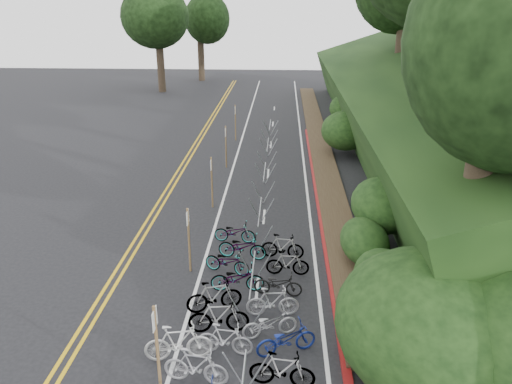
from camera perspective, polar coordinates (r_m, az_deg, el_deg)
ground at (r=14.82m, az=-13.46°, el=-18.50°), size 120.00×120.00×0.00m
road_markings at (r=23.14m, az=-5.19°, el=-2.59°), size 7.47×80.00×0.01m
red_curb at (r=24.72m, az=7.14°, el=-0.95°), size 0.25×28.00×0.10m
embankment at (r=31.95m, az=19.76°, el=7.82°), size 14.30×48.14×9.11m
bike_racks_rest at (r=25.31m, az=0.97°, el=1.71°), size 1.14×23.00×1.17m
signpost_near at (r=12.70m, az=-11.22°, el=-17.07°), size 0.08×0.40×2.72m
signposts_rest at (r=26.26m, az=-4.19°, el=3.72°), size 0.08×18.40×2.50m
bike_front at (r=14.39m, az=-8.88°, el=-16.63°), size 0.85×1.93×1.12m
bike_valet at (r=15.48m, az=-1.05°, el=-13.61°), size 3.40×12.21×1.09m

